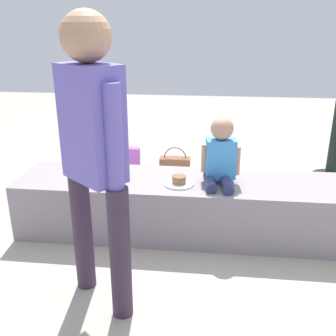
% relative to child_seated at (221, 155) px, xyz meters
% --- Properties ---
extents(ground_plane, '(12.00, 12.00, 0.00)m').
position_rel_child_seated_xyz_m(ground_plane, '(-0.18, 0.02, -0.64)').
color(ground_plane, '#A19A8D').
extents(concrete_ledge, '(2.65, 0.58, 0.43)m').
position_rel_child_seated_xyz_m(concrete_ledge, '(-0.18, 0.02, -0.43)').
color(concrete_ledge, gray).
rests_on(concrete_ledge, ground_plane).
extents(child_seated, '(0.28, 0.33, 0.48)m').
position_rel_child_seated_xyz_m(child_seated, '(0.00, 0.00, 0.00)').
color(child_seated, navy).
rests_on(child_seated, concrete_ledge).
extents(adult_standing, '(0.39, 0.35, 1.59)m').
position_rel_child_seated_xyz_m(adult_standing, '(-0.66, -0.81, 0.31)').
color(adult_standing, '#342639').
rests_on(adult_standing, ground_plane).
extents(cake_plate, '(0.22, 0.22, 0.07)m').
position_rel_child_seated_xyz_m(cake_plate, '(-0.29, -0.06, -0.19)').
color(cake_plate, white).
rests_on(cake_plate, concrete_ledge).
extents(gift_bag, '(0.21, 0.09, 0.30)m').
position_rel_child_seated_xyz_m(gift_bag, '(-0.94, 1.30, -0.51)').
color(gift_bag, '#B259BF').
rests_on(gift_bag, ground_plane).
extents(railing_post, '(0.36, 0.36, 1.08)m').
position_rel_child_seated_xyz_m(railing_post, '(1.18, 1.28, -0.24)').
color(railing_post, black).
rests_on(railing_post, ground_plane).
extents(water_bottle_near_gift, '(0.07, 0.07, 0.19)m').
position_rel_child_seated_xyz_m(water_bottle_near_gift, '(0.87, 0.54, -0.56)').
color(water_bottle_near_gift, silver).
rests_on(water_bottle_near_gift, ground_plane).
extents(cake_box_white, '(0.40, 0.40, 0.11)m').
position_rel_child_seated_xyz_m(cake_box_white, '(0.20, 0.79, -0.59)').
color(cake_box_white, white).
rests_on(cake_box_white, ground_plane).
extents(handbag_black_leather, '(0.29, 0.11, 0.35)m').
position_rel_child_seated_xyz_m(handbag_black_leather, '(-1.31, 0.61, -0.51)').
color(handbag_black_leather, black).
rests_on(handbag_black_leather, ground_plane).
extents(handbag_brown_canvas, '(0.31, 0.13, 0.33)m').
position_rel_child_seated_xyz_m(handbag_brown_canvas, '(-0.43, 1.14, -0.53)').
color(handbag_brown_canvas, brown).
rests_on(handbag_brown_canvas, ground_plane).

